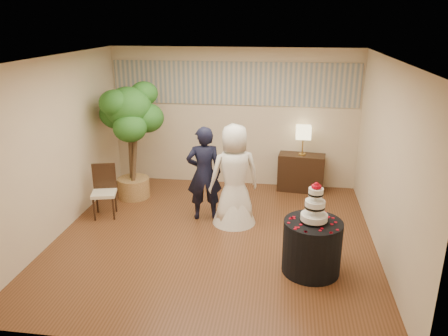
% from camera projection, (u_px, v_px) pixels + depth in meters
% --- Properties ---
extents(floor, '(5.00, 5.00, 0.00)m').
position_uv_depth(floor, '(214.00, 238.00, 6.99)').
color(floor, brown).
rests_on(floor, ground).
extents(ceiling, '(5.00, 5.00, 0.00)m').
position_uv_depth(ceiling, '(213.00, 58.00, 6.07)').
color(ceiling, white).
rests_on(ceiling, wall_back).
extents(wall_back, '(5.00, 0.06, 2.80)m').
position_uv_depth(wall_back, '(234.00, 118.00, 8.87)').
color(wall_back, beige).
rests_on(wall_back, ground).
extents(wall_front, '(5.00, 0.06, 2.80)m').
position_uv_depth(wall_front, '(171.00, 231.00, 4.19)').
color(wall_front, beige).
rests_on(wall_front, ground).
extents(wall_left, '(0.06, 5.00, 2.80)m').
position_uv_depth(wall_left, '(57.00, 148.00, 6.86)').
color(wall_left, beige).
rests_on(wall_left, ground).
extents(wall_right, '(0.06, 5.00, 2.80)m').
position_uv_depth(wall_right, '(387.00, 162.00, 6.20)').
color(wall_right, beige).
rests_on(wall_right, ground).
extents(mural_border, '(4.90, 0.02, 0.85)m').
position_uv_depth(mural_border, '(234.00, 84.00, 8.62)').
color(mural_border, '#9C9A90').
rests_on(mural_border, wall_back).
extents(groom, '(0.68, 0.53, 1.65)m').
position_uv_depth(groom, '(204.00, 174.00, 7.42)').
color(groom, black).
rests_on(groom, floor).
extents(bride, '(1.06, 1.00, 1.73)m').
position_uv_depth(bride, '(234.00, 175.00, 7.24)').
color(bride, white).
rests_on(bride, floor).
extents(cake_table, '(0.95, 0.95, 0.75)m').
position_uv_depth(cake_table, '(312.00, 247.00, 5.96)').
color(cake_table, black).
rests_on(cake_table, floor).
extents(wedding_cake, '(0.37, 0.37, 0.57)m').
position_uv_depth(wedding_cake, '(315.00, 202.00, 5.74)').
color(wedding_cake, white).
rests_on(wedding_cake, cake_table).
extents(console, '(0.94, 0.50, 0.76)m').
position_uv_depth(console, '(301.00, 173.00, 8.79)').
color(console, black).
rests_on(console, floor).
extents(table_lamp, '(0.29, 0.29, 0.58)m').
position_uv_depth(table_lamp, '(303.00, 141.00, 8.57)').
color(table_lamp, '#D3C38B').
rests_on(table_lamp, console).
extents(ficus_tree, '(1.51, 1.51, 2.27)m').
position_uv_depth(ficus_tree, '(131.00, 141.00, 8.21)').
color(ficus_tree, '#265E1D').
rests_on(ficus_tree, floor).
extents(side_chair, '(0.52, 0.54, 0.92)m').
position_uv_depth(side_chair, '(104.00, 192.00, 7.60)').
color(side_chair, black).
rests_on(side_chair, floor).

